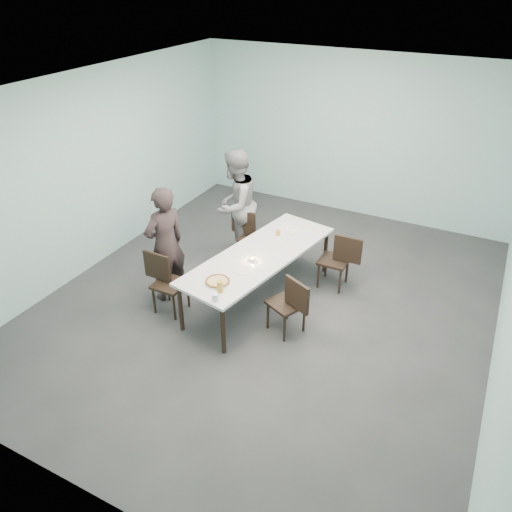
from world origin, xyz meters
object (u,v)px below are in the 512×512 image
at_px(water_tumbler, 215,297).
at_px(amber_tumbler, 278,233).
at_px(chair_near_right, 291,302).
at_px(chair_far_right, 339,258).
at_px(chair_far_left, 249,233).
at_px(tealight, 252,260).
at_px(diner_far, 235,205).
at_px(side_plate, 243,272).
at_px(pizza, 218,281).
at_px(beer_glass, 220,287).
at_px(chair_near_left, 165,279).
at_px(table, 259,257).
at_px(diner_near, 165,245).

relative_size(water_tumbler, amber_tumbler, 1.12).
bearing_deg(chair_near_right, chair_far_right, -72.89).
xyz_separation_m(chair_far_left, tealight, (0.63, -1.11, 0.27)).
height_order(chair_far_left, amber_tumbler, chair_far_left).
bearing_deg(diner_far, chair_far_right, 86.74).
bearing_deg(side_plate, pizza, -114.78).
xyz_separation_m(chair_near_right, diner_far, (-1.65, 1.50, 0.41)).
bearing_deg(diner_far, pizza, 24.23).
height_order(chair_near_right, water_tumbler, chair_near_right).
distance_m(chair_far_left, water_tumbler, 2.24).
distance_m(chair_far_right, tealight, 1.41).
bearing_deg(beer_glass, chair_far_right, 63.54).
distance_m(chair_near_left, tealight, 1.24).
bearing_deg(chair_far_left, table, -53.39).
bearing_deg(chair_far_right, chair_near_left, 39.33).
height_order(chair_far_left, diner_near, diner_near).
height_order(beer_glass, amber_tumbler, beer_glass).
distance_m(chair_near_left, diner_far, 1.84).
height_order(pizza, water_tumbler, water_tumbler).
relative_size(table, diner_far, 1.50).
height_order(chair_near_right, diner_near, diner_near).
bearing_deg(pizza, chair_near_left, 175.59).
distance_m(chair_near_left, diner_near, 0.48).
height_order(diner_far, amber_tumbler, diner_far).
relative_size(beer_glass, tealight, 2.68).
relative_size(diner_far, water_tumbler, 20.17).
bearing_deg(amber_tumbler, chair_near_right, -57.92).
bearing_deg(water_tumbler, side_plate, 90.33).
xyz_separation_m(chair_far_right, amber_tumbler, (-0.92, -0.19, 0.29)).
bearing_deg(amber_tumbler, chair_far_left, 156.88).
distance_m(table, diner_far, 1.36).
height_order(water_tumbler, amber_tumbler, water_tumbler).
relative_size(chair_far_left, side_plate, 4.83).
relative_size(chair_far_left, water_tumbler, 9.67).
bearing_deg(tealight, chair_near_right, -23.62).
bearing_deg(chair_near_right, beer_glass, 60.82).
bearing_deg(pizza, chair_near_right, 22.60).
relative_size(chair_far_right, water_tumbler, 9.67).
height_order(side_plate, beer_glass, beer_glass).
distance_m(chair_far_right, diner_near, 2.55).
xyz_separation_m(table, chair_near_right, (0.72, -0.53, -0.19)).
xyz_separation_m(diner_near, side_plate, (1.23, 0.02, -0.10)).
distance_m(chair_near_left, amber_tumbler, 1.81).
height_order(chair_near_left, water_tumbler, chair_near_left).
bearing_deg(side_plate, beer_glass, -93.91).
distance_m(tealight, amber_tumbler, 0.84).
relative_size(beer_glass, water_tumbler, 1.67).
height_order(chair_near_right, tealight, chair_near_right).
distance_m(water_tumbler, tealight, 1.01).
height_order(table, diner_far, diner_far).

